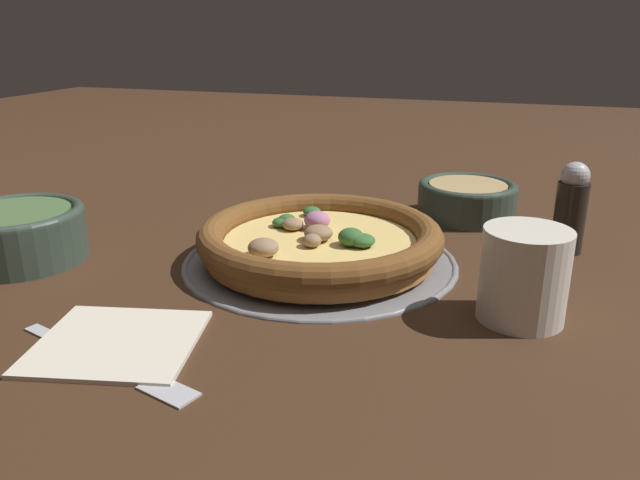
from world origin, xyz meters
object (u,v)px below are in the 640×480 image
at_px(drinking_cup, 524,275).
at_px(pepper_shaker, 571,208).
at_px(bowl_far, 18,232).
at_px(pizza_tray, 320,260).
at_px(napkin, 117,340).
at_px(pizza, 320,240).
at_px(bowl_near, 467,198).
at_px(fork, 112,364).

xyz_separation_m(drinking_cup, pepper_shaker, (-0.05, -0.19, 0.01)).
distance_m(bowl_far, pepper_shaker, 0.61).
bearing_deg(pizza_tray, bowl_far, 16.72).
distance_m(pizza_tray, napkin, 0.25).
bearing_deg(pizza, pepper_shaker, -155.06).
height_order(napkin, pepper_shaker, pepper_shaker).
bearing_deg(pepper_shaker, bowl_near, -38.92).
xyz_separation_m(pizza, pepper_shaker, (-0.26, -0.12, 0.03)).
height_order(bowl_far, pepper_shaker, pepper_shaker).
distance_m(bowl_near, pepper_shaker, 0.16).
height_order(pizza_tray, pepper_shaker, pepper_shaker).
bearing_deg(bowl_near, pepper_shaker, 141.08).
bearing_deg(pepper_shaker, drinking_cup, 76.77).
relative_size(bowl_near, drinking_cup, 1.56).
bearing_deg(napkin, bowl_near, -117.78).
bearing_deg(bowl_far, napkin, 148.80).
bearing_deg(bowl_far, pepper_shaker, -159.48).
height_order(pizza, pepper_shaker, pepper_shaker).
bearing_deg(napkin, fork, 118.35).
relative_size(napkin, fork, 0.79).
xyz_separation_m(bowl_far, fork, (-0.23, 0.16, -0.03)).
distance_m(bowl_far, drinking_cup, 0.53).
bearing_deg(bowl_near, pizza, 58.26).
bearing_deg(bowl_near, fork, 65.31).
bearing_deg(fork, bowl_near, 81.95).
bearing_deg(pizza_tray, pizza, 15.67).
bearing_deg(fork, bowl_far, 161.97).
relative_size(pizza_tray, bowl_far, 2.09).
height_order(pizza_tray, fork, pizza_tray).
bearing_deg(bowl_near, bowl_far, 34.75).
bearing_deg(pizza_tray, bowl_near, -121.69).
height_order(pizza_tray, pizza, pizza).
xyz_separation_m(pizza_tray, bowl_far, (0.32, 0.10, 0.03)).
bearing_deg(pizza_tray, napkin, 66.27).
xyz_separation_m(pizza_tray, pizza, (0.00, 0.00, 0.02)).
xyz_separation_m(bowl_near, drinking_cup, (-0.08, 0.29, 0.01)).
bearing_deg(drinking_cup, napkin, 26.09).
bearing_deg(napkin, bowl_far, -31.20).
xyz_separation_m(drinking_cup, fork, (0.29, 0.18, -0.04)).
bearing_deg(pizza, pizza_tray, -164.33).
relative_size(pizza, napkin, 1.76).
distance_m(pizza_tray, pepper_shaker, 0.29).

